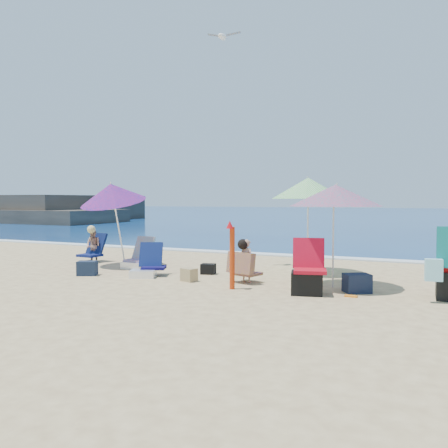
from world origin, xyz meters
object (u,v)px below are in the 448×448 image
at_px(furled_umbrella, 232,252).
at_px(seagull, 223,37).
at_px(chair_navy, 147,268).
at_px(person_left, 93,245).
at_px(umbrella_turquoise, 335,195).
at_px(camp_chair_left, 307,277).
at_px(chair_rainbow, 138,260).
at_px(umbrella_striped, 308,188).
at_px(person_center, 245,262).
at_px(umbrella_blue, 112,193).

xyz_separation_m(furled_umbrella, seagull, (-1.36, 2.54, 4.72)).
height_order(chair_navy, person_left, person_left).
relative_size(umbrella_turquoise, camp_chair_left, 2.03).
height_order(chair_rainbow, person_left, person_left).
xyz_separation_m(person_left, seagull, (3.31, 0.71, 4.97)).
bearing_deg(umbrella_turquoise, chair_navy, -174.03).
height_order(umbrella_striped, chair_navy, umbrella_striped).
xyz_separation_m(camp_chair_left, seagull, (-2.69, 2.38, 5.12)).
bearing_deg(furled_umbrella, person_left, 158.62).
xyz_separation_m(chair_rainbow, seagull, (1.64, 1.13, 5.20)).
distance_m(umbrella_striped, chair_rainbow, 4.21).
height_order(person_center, person_left, person_left).
xyz_separation_m(umbrella_striped, umbrella_blue, (-4.47, -0.97, -0.09)).
height_order(umbrella_blue, seagull, seagull).
height_order(camp_chair_left, person_left, person_left).
distance_m(umbrella_turquoise, person_left, 6.48).
height_order(umbrella_turquoise, chair_rainbow, umbrella_turquoise).
height_order(umbrella_blue, person_center, umbrella_blue).
bearing_deg(person_left, umbrella_striped, 5.82).
bearing_deg(umbrella_striped, person_center, -114.91).
bearing_deg(chair_navy, person_center, 4.15).
bearing_deg(furled_umbrella, umbrella_striped, 72.60).
xyz_separation_m(umbrella_blue, camp_chair_left, (5.05, -1.24, -1.46)).
height_order(chair_navy, person_center, person_center).
height_order(umbrella_blue, camp_chair_left, umbrella_blue).
bearing_deg(umbrella_turquoise, umbrella_striped, 121.24).
distance_m(umbrella_turquoise, chair_navy, 4.08).
height_order(umbrella_blue, furled_umbrella, umbrella_blue).
height_order(person_center, seagull, seagull).
xyz_separation_m(chair_navy, person_center, (2.12, 0.15, 0.23)).
bearing_deg(person_left, umbrella_turquoise, -8.08).
height_order(furled_umbrella, person_center, furled_umbrella).
bearing_deg(chair_rainbow, umbrella_turquoise, -5.91).
bearing_deg(person_center, person_left, 166.23).
bearing_deg(camp_chair_left, seagull, 138.51).
distance_m(umbrella_striped, furled_umbrella, 2.75).
bearing_deg(umbrella_striped, camp_chair_left, -75.33).
relative_size(umbrella_blue, furled_umbrella, 1.74).
bearing_deg(umbrella_striped, seagull, 175.62).
bearing_deg(umbrella_blue, chair_rainbow, 0.46).
distance_m(chair_navy, person_center, 2.14).
bearing_deg(umbrella_turquoise, seagull, 151.70).
bearing_deg(seagull, chair_rainbow, -145.43).
height_order(chair_navy, chair_rainbow, chair_rainbow).
height_order(umbrella_striped, furled_umbrella, umbrella_striped).
bearing_deg(camp_chair_left, umbrella_turquoise, 68.93).
bearing_deg(umbrella_blue, seagull, 25.69).
bearing_deg(chair_navy, umbrella_striped, 32.40).
bearing_deg(chair_navy, umbrella_turquoise, 5.97).
bearing_deg(seagull, umbrella_blue, -154.31).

